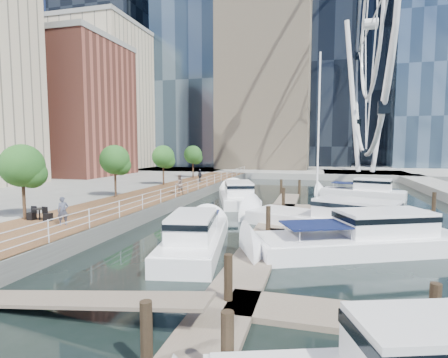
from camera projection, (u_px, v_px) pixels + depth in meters
ground at (171, 276)px, 14.70m from camera, size 520.00×520.00×0.00m
boardwalk at (146, 202)px, 31.40m from camera, size 6.00×60.00×1.00m
seawall at (177, 203)px, 30.63m from camera, size 0.25×60.00×1.00m
land_far at (299, 162)px, 112.76m from camera, size 200.00×114.00×1.00m
pier at (365, 175)px, 61.07m from camera, size 14.00×12.00×1.00m
railing at (176, 191)px, 30.56m from camera, size 0.10×60.00×1.05m
floating_docks at (350, 225)px, 22.21m from camera, size 16.00×34.00×2.60m
midrise_condos at (22, 88)px, 47.90m from camera, size 19.00×67.00×28.00m
ferris_wheel at (371, 25)px, 58.71m from camera, size 5.80×45.60×47.80m
street_trees at (115, 160)px, 30.71m from camera, size 2.60×42.60×4.60m
yacht_foreground at (360, 252)px, 18.00m from camera, size 12.25×7.86×2.15m
pedestrian_near at (63, 211)px, 19.74m from camera, size 0.69×0.69×1.62m
pedestrian_mid at (179, 184)px, 32.71m from camera, size 1.12×1.13×1.84m
pedestrian_far at (200, 175)px, 43.88m from camera, size 1.00×0.93×1.65m
moored_yachts at (334, 228)px, 23.29m from camera, size 26.54×36.93×11.50m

